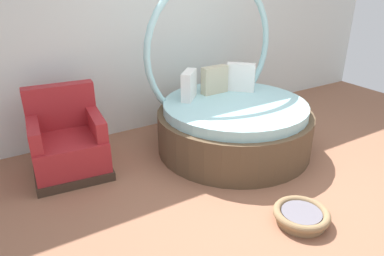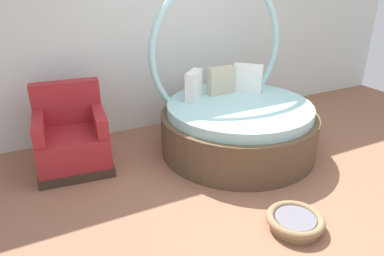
{
  "view_description": "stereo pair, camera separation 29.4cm",
  "coord_description": "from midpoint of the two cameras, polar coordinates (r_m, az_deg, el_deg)",
  "views": [
    {
      "loc": [
        -2.32,
        -2.23,
        2.11
      ],
      "look_at": [
        -0.5,
        0.74,
        0.55
      ],
      "focal_mm": 33.41,
      "sensor_mm": 36.0,
      "label": 1
    },
    {
      "loc": [
        -2.06,
        -2.38,
        2.11
      ],
      "look_at": [
        -0.5,
        0.74,
        0.55
      ],
      "focal_mm": 33.41,
      "sensor_mm": 36.0,
      "label": 2
    }
  ],
  "objects": [
    {
      "name": "ground_plane",
      "position": [
        3.83,
        10.24,
        -10.03
      ],
      "size": [
        8.0,
        8.0,
        0.02
      ],
      "primitive_type": "cube",
      "color": "#936047"
    },
    {
      "name": "round_daybed",
      "position": [
        4.49,
        4.4,
        1.77
      ],
      "size": [
        1.91,
        1.91,
        2.12
      ],
      "color": "brown",
      "rests_on": "ground_plane"
    },
    {
      "name": "pet_basket",
      "position": [
        3.42,
        14.65,
        -13.41
      ],
      "size": [
        0.51,
        0.51,
        0.13
      ],
      "color": "#8E704C",
      "rests_on": "ground_plane"
    },
    {
      "name": "back_wall",
      "position": [
        5.12,
        -5.96,
        15.95
      ],
      "size": [
        8.0,
        0.12,
        2.79
      ],
      "primitive_type": "cube",
      "color": "silver",
      "rests_on": "ground_plane"
    },
    {
      "name": "red_armchair",
      "position": [
        4.25,
        -21.06,
        -2.39
      ],
      "size": [
        0.88,
        0.88,
        0.94
      ],
      "color": "#38281E",
      "rests_on": "ground_plane"
    }
  ]
}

